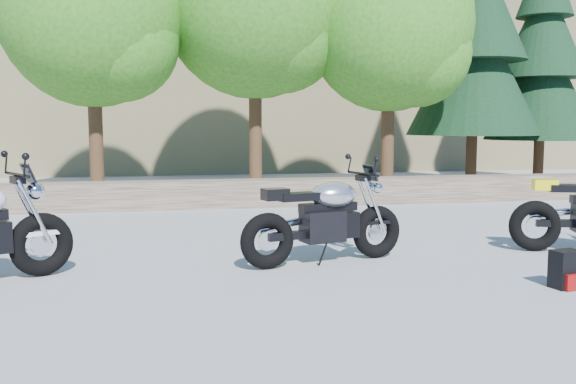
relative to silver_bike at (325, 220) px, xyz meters
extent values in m
plane|color=#939398|center=(-0.52, -0.53, -0.48)|extent=(90.00, 90.00, 0.00)
cube|color=#473D2F|center=(-0.52, 4.97, -0.23)|extent=(22.00, 0.55, 0.50)
cube|color=brown|center=(2.48, 27.47, 7.02)|extent=(80.00, 30.00, 15.00)
cylinder|color=#382314|center=(-3.02, 6.67, 1.03)|extent=(0.28, 0.28, 3.02)
sphere|color=#246B17|center=(-3.02, 6.67, 3.30)|extent=(3.67, 3.67, 3.67)
sphere|color=#246B17|center=(-2.52, 6.37, 2.65)|extent=(2.38, 2.38, 2.38)
cylinder|color=#382314|center=(0.28, 7.07, 1.20)|extent=(0.28, 0.28, 3.36)
sphere|color=#246B17|center=(0.78, 6.77, 3.00)|extent=(2.64, 2.64, 2.64)
cylinder|color=#382314|center=(3.08, 6.47, 0.97)|extent=(0.28, 0.28, 2.91)
sphere|color=#246B17|center=(3.08, 6.47, 3.16)|extent=(3.54, 3.54, 3.54)
sphere|color=#246B17|center=(3.58, 6.17, 2.53)|extent=(2.29, 2.29, 2.29)
cylinder|color=#382314|center=(5.68, 7.67, 0.60)|extent=(0.26, 0.26, 2.16)
cone|color=black|center=(5.68, 7.67, 2.40)|extent=(3.17, 3.17, 3.24)
cone|color=black|center=(5.68, 7.67, 3.98)|extent=(2.45, 2.45, 2.88)
cylinder|color=#382314|center=(7.88, 8.27, 0.48)|extent=(0.26, 0.26, 1.92)
cone|color=black|center=(7.88, 8.27, 2.08)|extent=(2.82, 2.82, 2.88)
cone|color=black|center=(7.88, 8.27, 3.49)|extent=(2.18, 2.18, 2.56)
torus|color=black|center=(0.65, 0.16, -0.18)|extent=(0.63, 0.29, 0.61)
torus|color=black|center=(-0.68, -0.17, -0.18)|extent=(0.63, 0.29, 0.61)
cylinder|color=silver|center=(0.65, 0.16, -0.18)|extent=(0.21, 0.09, 0.21)
cylinder|color=silver|center=(-0.68, -0.17, -0.18)|extent=(0.21, 0.09, 0.21)
cube|color=black|center=(-0.03, -0.01, -0.07)|extent=(0.51, 0.38, 0.34)
cube|color=black|center=(0.03, 0.01, 0.14)|extent=(0.68, 0.31, 0.09)
ellipsoid|color=silver|center=(0.10, 0.02, 0.28)|extent=(0.62, 0.49, 0.29)
cube|color=black|center=(-0.31, -0.08, 0.28)|extent=(0.51, 0.32, 0.09)
cube|color=black|center=(-0.58, -0.14, 0.31)|extent=(0.30, 0.25, 0.12)
cylinder|color=black|center=(0.47, 0.11, 0.49)|extent=(0.18, 0.62, 0.03)
sphere|color=silver|center=(0.61, 0.15, 0.33)|extent=(0.17, 0.17, 0.17)
torus|color=black|center=(-2.96, -0.02, -0.16)|extent=(0.65, 0.45, 0.65)
cylinder|color=silver|center=(-2.96, -0.02, -0.16)|extent=(0.21, 0.14, 0.22)
cylinder|color=black|center=(-3.14, -0.11, 0.56)|extent=(0.35, 0.60, 0.03)
sphere|color=silver|center=(-3.00, -0.04, 0.39)|extent=(0.18, 0.18, 0.18)
torus|color=black|center=(2.65, 0.15, -0.17)|extent=(0.64, 0.34, 0.62)
cylinder|color=silver|center=(2.65, 0.15, -0.17)|extent=(0.21, 0.10, 0.21)
cube|color=black|center=(3.02, 0.03, 0.29)|extent=(0.53, 0.35, 0.09)
cube|color=yellow|center=(2.75, 0.12, 0.33)|extent=(0.32, 0.27, 0.13)
cube|color=black|center=(1.95, -1.49, -0.30)|extent=(0.30, 0.23, 0.36)
cube|color=maroon|center=(1.97, -1.60, -0.40)|extent=(0.21, 0.08, 0.15)
camera|label=1|loc=(-1.77, -6.76, 1.06)|focal=40.00mm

